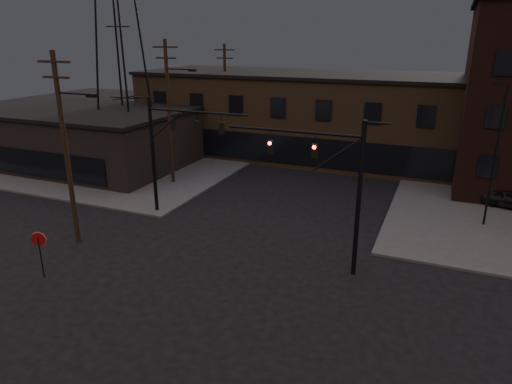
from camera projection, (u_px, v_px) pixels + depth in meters
The scene contains 14 objects.
ground at pixel (201, 290), 22.12m from camera, with size 140.00×140.00×0.00m, color black.
sidewalk_nw at pixel (123, 149), 49.38m from camera, with size 30.00×30.00×0.15m, color #474744.
building_row at pixel (339, 118), 45.24m from camera, with size 40.00×12.00×8.00m, color brown.
building_left at pixel (97, 140), 42.63m from camera, with size 16.00×12.00×5.00m, color black.
traffic_signal_near at pixel (337, 180), 22.48m from camera, with size 7.12×0.24×8.00m.
traffic_signal_far at pixel (168, 143), 29.95m from camera, with size 7.12×0.24×8.00m.
stop_sign at pixel (39, 244), 22.74m from camera, with size 0.72×0.33×2.48m.
utility_pole_near at pixel (66, 146), 25.44m from camera, with size 3.70×0.28×11.00m.
utility_pole_mid at pixel (170, 110), 36.19m from camera, with size 3.70×0.28×11.50m.
utility_pole_far at pixel (225, 96), 47.15m from camera, with size 2.20×0.28×11.00m.
transmission_tower at pixel (118, 27), 40.40m from camera, with size 7.00×7.00×25.00m, color black, non-canonical shape.
lot_light_a at pixel (497, 143), 27.75m from camera, with size 1.50×0.28×9.14m.
parked_car_lot_a at pixel (511, 199), 32.12m from camera, with size 1.58×3.92×1.34m, color black.
car_crossing at pixel (323, 154), 44.28m from camera, with size 1.83×5.23×1.72m, color black.
Camera 1 is at (10.03, -16.82, 11.65)m, focal length 32.00 mm.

